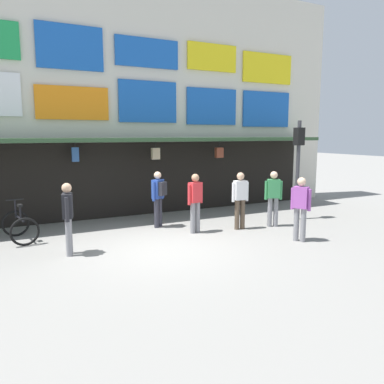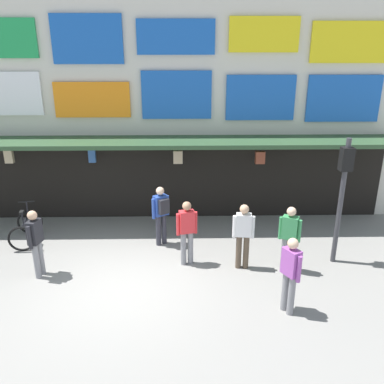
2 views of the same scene
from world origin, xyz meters
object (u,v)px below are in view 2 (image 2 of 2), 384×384
(pedestrian_in_blue, at_px, (187,230))
(pedestrian_in_yellow, at_px, (36,240))
(bicycle_parked, at_px, (26,229))
(pedestrian_in_white, at_px, (289,236))
(pedestrian_in_black, at_px, (290,271))
(pedestrian_in_purple, at_px, (243,233))
(pedestrian_in_red, at_px, (161,212))
(traffic_light_far, at_px, (343,182))

(pedestrian_in_blue, xyz_separation_m, pedestrian_in_yellow, (-3.51, -0.49, 0.00))
(bicycle_parked, distance_m, pedestrian_in_white, 7.14)
(pedestrian_in_white, bearing_deg, pedestrian_in_blue, 170.90)
(pedestrian_in_black, xyz_separation_m, pedestrian_in_yellow, (-5.56, 1.49, 0.00))
(pedestrian_in_yellow, relative_size, pedestrian_in_white, 1.00)
(pedestrian_in_blue, xyz_separation_m, pedestrian_in_white, (2.43, -0.39, 0.00))
(pedestrian_in_purple, distance_m, pedestrian_in_white, 1.09)
(pedestrian_in_blue, bearing_deg, bicycle_parked, 163.91)
(pedestrian_in_purple, xyz_separation_m, pedestrian_in_yellow, (-4.87, -0.27, 0.00))
(pedestrian_in_red, distance_m, pedestrian_in_purple, 2.41)
(traffic_light_far, relative_size, pedestrian_in_white, 1.90)
(traffic_light_far, distance_m, pedestrian_in_blue, 3.92)
(bicycle_parked, bearing_deg, traffic_light_far, -8.49)
(pedestrian_in_white, bearing_deg, pedestrian_in_yellow, -179.01)
(pedestrian_in_white, bearing_deg, bicycle_parked, 166.32)
(bicycle_parked, distance_m, pedestrian_in_red, 3.85)
(pedestrian_in_red, relative_size, pedestrian_in_white, 1.00)
(pedestrian_in_red, height_order, pedestrian_in_yellow, same)
(pedestrian_in_purple, bearing_deg, pedestrian_in_red, 147.93)
(bicycle_parked, relative_size, pedestrian_in_red, 0.75)
(pedestrian_in_blue, bearing_deg, pedestrian_in_white, -9.10)
(pedestrian_in_yellow, bearing_deg, pedestrian_in_red, 28.82)
(bicycle_parked, height_order, pedestrian_in_white, pedestrian_in_white)
(pedestrian_in_yellow, distance_m, pedestrian_in_white, 5.94)
(bicycle_parked, xyz_separation_m, pedestrian_in_white, (6.91, -1.68, 0.55))
(bicycle_parked, distance_m, pedestrian_in_yellow, 2.11)
(pedestrian_in_black, distance_m, pedestrian_in_blue, 2.85)
(pedestrian_in_purple, bearing_deg, pedestrian_in_yellow, -176.78)
(pedestrian_in_black, height_order, pedestrian_in_yellow, same)
(pedestrian_in_red, relative_size, pedestrian_in_yellow, 1.00)
(pedestrian_in_purple, bearing_deg, traffic_light_far, 6.81)
(pedestrian_in_yellow, bearing_deg, traffic_light_far, 4.40)
(traffic_light_far, bearing_deg, pedestrian_in_yellow, -175.60)
(traffic_light_far, height_order, bicycle_parked, traffic_light_far)
(pedestrian_in_black, bearing_deg, pedestrian_in_yellow, 165.02)
(pedestrian_in_blue, bearing_deg, traffic_light_far, 1.02)
(pedestrian_in_purple, bearing_deg, pedestrian_in_blue, 170.87)
(traffic_light_far, distance_m, pedestrian_in_black, 2.91)
(pedestrian_in_red, xyz_separation_m, pedestrian_in_yellow, (-2.83, -1.56, -0.04))
(pedestrian_in_red, height_order, pedestrian_in_black, same)
(pedestrian_in_blue, relative_size, pedestrian_in_yellow, 1.00)
(pedestrian_in_black, relative_size, pedestrian_in_purple, 1.00)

